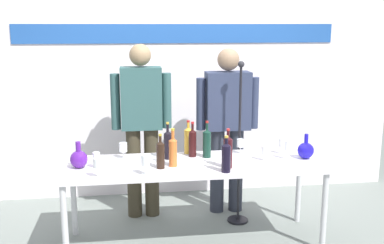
# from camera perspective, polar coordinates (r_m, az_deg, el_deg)

# --- Properties ---
(ground_plane) EXTENTS (10.00, 10.00, 0.00)m
(ground_plane) POSITION_cam_1_polar(r_m,az_deg,el_deg) (4.13, 0.29, -14.80)
(ground_plane) COLOR gray
(back_wall) EXTENTS (4.88, 0.11, 3.00)m
(back_wall) POSITION_cam_1_polar(r_m,az_deg,el_deg) (4.97, -1.80, 7.87)
(back_wall) COLOR white
(back_wall) RESTS_ON ground
(display_table) EXTENTS (2.23, 0.68, 0.73)m
(display_table) POSITION_cam_1_polar(r_m,az_deg,el_deg) (3.87, 0.30, -5.92)
(display_table) COLOR white
(display_table) RESTS_ON ground
(decanter_blue_left) EXTENTS (0.14, 0.14, 0.22)m
(decanter_blue_left) POSITION_cam_1_polar(r_m,az_deg,el_deg) (3.81, -14.03, -4.50)
(decanter_blue_left) COLOR #531C90
(decanter_blue_left) RESTS_ON display_table
(decanter_blue_right) EXTENTS (0.14, 0.14, 0.22)m
(decanter_blue_right) POSITION_cam_1_polar(r_m,az_deg,el_deg) (4.07, 14.09, -3.45)
(decanter_blue_right) COLOR #1B15B7
(decanter_blue_right) RESTS_ON display_table
(presenter_left) EXTENTS (0.58, 0.22, 1.70)m
(presenter_left) POSITION_cam_1_polar(r_m,az_deg,el_deg) (4.38, -6.34, 0.14)
(presenter_left) COLOR #393223
(presenter_left) RESTS_ON ground
(presenter_right) EXTENTS (0.62, 0.22, 1.65)m
(presenter_right) POSITION_cam_1_polar(r_m,az_deg,el_deg) (4.49, 4.47, 0.26)
(presenter_right) COLOR #2C303D
(presenter_right) RESTS_ON ground
(wine_bottle_0) EXTENTS (0.07, 0.07, 0.33)m
(wine_bottle_0) POSITION_cam_1_polar(r_m,az_deg,el_deg) (3.93, -3.06, -2.76)
(wine_bottle_0) COLOR black
(wine_bottle_0) RESTS_ON display_table
(wine_bottle_1) EXTENTS (0.07, 0.07, 0.32)m
(wine_bottle_1) POSITION_cam_1_polar(r_m,az_deg,el_deg) (3.73, -2.41, -3.61)
(wine_bottle_1) COLOR #CF652A
(wine_bottle_1) RESTS_ON display_table
(wine_bottle_2) EXTENTS (0.07, 0.07, 0.33)m
(wine_bottle_2) POSITION_cam_1_polar(r_m,az_deg,el_deg) (3.69, 4.53, -3.66)
(wine_bottle_2) COLOR #360F15
(wine_bottle_2) RESTS_ON display_table
(wine_bottle_3) EXTENTS (0.07, 0.07, 0.31)m
(wine_bottle_3) POSITION_cam_1_polar(r_m,az_deg,el_deg) (4.00, 0.07, -2.53)
(wine_bottle_3) COLOR black
(wine_bottle_3) RESTS_ON display_table
(wine_bottle_4) EXTENTS (0.07, 0.07, 0.29)m
(wine_bottle_4) POSITION_cam_1_polar(r_m,az_deg,el_deg) (3.68, -3.99, -4.00)
(wine_bottle_4) COLOR black
(wine_bottle_4) RESTS_ON display_table
(wine_bottle_5) EXTENTS (0.07, 0.07, 0.30)m
(wine_bottle_5) POSITION_cam_1_polar(r_m,az_deg,el_deg) (4.09, -0.47, -2.19)
(wine_bottle_5) COLOR gold
(wine_bottle_5) RESTS_ON display_table
(wine_bottle_6) EXTENTS (0.07, 0.07, 0.30)m
(wine_bottle_6) POSITION_cam_1_polar(r_m,az_deg,el_deg) (3.59, 4.31, -4.33)
(wine_bottle_6) COLOR black
(wine_bottle_6) RESTS_ON display_table
(wine_bottle_7) EXTENTS (0.07, 0.07, 0.33)m
(wine_bottle_7) POSITION_cam_1_polar(r_m,az_deg,el_deg) (3.97, 1.88, -2.58)
(wine_bottle_7) COLOR #113227
(wine_bottle_7) RESTS_ON display_table
(wine_glass_left_0) EXTENTS (0.07, 0.07, 0.16)m
(wine_glass_left_0) POSITION_cam_1_polar(r_m,az_deg,el_deg) (3.54, -5.89, -4.89)
(wine_glass_left_0) COLOR white
(wine_glass_left_0) RESTS_ON display_table
(wine_glass_left_1) EXTENTS (0.07, 0.07, 0.14)m
(wine_glass_left_1) POSITION_cam_1_polar(r_m,az_deg,el_deg) (3.99, -8.64, -3.19)
(wine_glass_left_1) COLOR white
(wine_glass_left_1) RESTS_ON display_table
(wine_glass_left_2) EXTENTS (0.06, 0.06, 0.13)m
(wine_glass_left_2) POSITION_cam_1_polar(r_m,az_deg,el_deg) (3.77, -11.94, -4.30)
(wine_glass_left_2) COLOR white
(wine_glass_left_2) RESTS_ON display_table
(wine_glass_left_3) EXTENTS (0.06, 0.06, 0.15)m
(wine_glass_left_3) POSITION_cam_1_polar(r_m,az_deg,el_deg) (3.53, -11.82, -5.14)
(wine_glass_left_3) COLOR white
(wine_glass_left_3) RESTS_ON display_table
(wine_glass_right_0) EXTENTS (0.06, 0.06, 0.14)m
(wine_glass_right_0) POSITION_cam_1_polar(r_m,az_deg,el_deg) (4.17, 11.28, -2.58)
(wine_glass_right_0) COLOR white
(wine_glass_right_0) RESTS_ON display_table
(wine_glass_right_1) EXTENTS (0.06, 0.06, 0.13)m
(wine_glass_right_1) POSITION_cam_1_polar(r_m,az_deg,el_deg) (4.12, 6.09, -2.68)
(wine_glass_right_1) COLOR white
(wine_glass_right_1) RESTS_ON display_table
(wine_glass_right_2) EXTENTS (0.06, 0.06, 0.13)m
(wine_glass_right_2) POSITION_cam_1_polar(r_m,az_deg,el_deg) (3.94, 9.19, -3.52)
(wine_glass_right_2) COLOR white
(wine_glass_right_2) RESTS_ON display_table
(wine_glass_right_3) EXTENTS (0.06, 0.06, 0.16)m
(wine_glass_right_3) POSITION_cam_1_polar(r_m,az_deg,el_deg) (4.01, 11.98, -3.04)
(wine_glass_right_3) COLOR white
(wine_glass_right_3) RESTS_ON display_table
(microphone_stand) EXTENTS (0.20, 0.20, 1.55)m
(microphone_stand) POSITION_cam_1_polar(r_m,az_deg,el_deg) (4.35, 5.90, -6.01)
(microphone_stand) COLOR black
(microphone_stand) RESTS_ON ground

